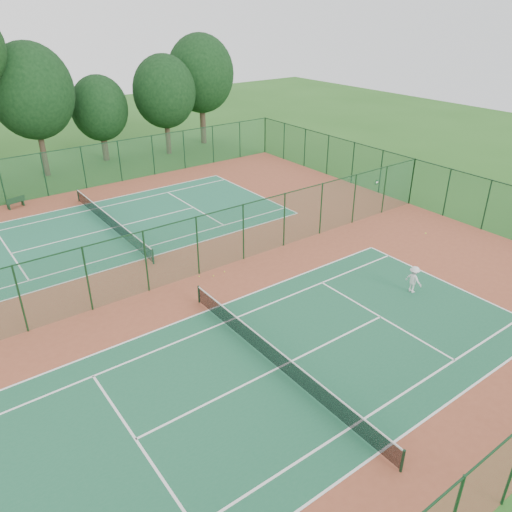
{
  "coord_description": "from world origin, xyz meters",
  "views": [
    {
      "loc": [
        -10.53,
        -21.66,
        13.69
      ],
      "look_at": [
        3.57,
        -2.65,
        1.6
      ],
      "focal_mm": 35.0,
      "sensor_mm": 36.0,
      "label": 1
    }
  ],
  "objects": [
    {
      "name": "fence_south",
      "position": [
        0.0,
        -18.0,
        1.76
      ],
      "size": [
        40.0,
        0.09,
        3.5
      ],
      "color": "#184A27",
      "rests_on": "ground"
    },
    {
      "name": "player_near",
      "position": [
        9.56,
        -8.4,
        0.77
      ],
      "size": [
        0.57,
        0.97,
        1.49
      ],
      "primitive_type": "imported",
      "rotation": [
        0.0,
        0.0,
        1.59
      ],
      "color": "silver",
      "rests_on": "court_near"
    },
    {
      "name": "fence_divider",
      "position": [
        0.0,
        0.0,
        1.76
      ],
      "size": [
        40.0,
        0.09,
        3.5
      ],
      "color": "#194B2F",
      "rests_on": "ground"
    },
    {
      "name": "stray_ball_b",
      "position": [
        2.78,
        -0.7,
        0.05
      ],
      "size": [
        0.07,
        0.07,
        0.07
      ],
      "primitive_type": "sphere",
      "color": "#C6D732",
      "rests_on": "red_pad"
    },
    {
      "name": "stray_ball_a",
      "position": [
        1.34,
        -0.31,
        0.04
      ],
      "size": [
        0.07,
        0.07,
        0.07
      ],
      "primitive_type": "sphere",
      "color": "#C4E635",
      "rests_on": "red_pad"
    },
    {
      "name": "evergreen_row",
      "position": [
        0.5,
        24.25,
        0.0
      ],
      "size": [
        39.0,
        5.0,
        12.0
      ],
      "primitive_type": null,
      "color": "black",
      "rests_on": "ground"
    },
    {
      "name": "tennis_net_far",
      "position": [
        0.0,
        9.0,
        0.54
      ],
      "size": [
        0.1,
        12.9,
        0.97
      ],
      "color": "#123320",
      "rests_on": "ground"
    },
    {
      "name": "fence_north",
      "position": [
        0.0,
        18.0,
        1.76
      ],
      "size": [
        40.0,
        0.09,
        3.5
      ],
      "color": "#1A502E",
      "rests_on": "ground"
    },
    {
      "name": "tennis_net_near",
      "position": [
        0.0,
        -9.0,
        0.54
      ],
      "size": [
        0.1,
        12.9,
        0.97
      ],
      "color": "#12311E",
      "rests_on": "ground"
    },
    {
      "name": "bench",
      "position": [
        -4.19,
        16.85,
        0.45
      ],
      "size": [
        1.42,
        0.72,
        0.84
      ],
      "rotation": [
        0.0,
        0.0,
        0.25
      ],
      "color": "black",
      "rests_on": "red_pad"
    },
    {
      "name": "ground",
      "position": [
        0.0,
        0.0,
        0.0
      ],
      "size": [
        120.0,
        120.0,
        0.0
      ],
      "primitive_type": "plane",
      "color": "#265A1C",
      "rests_on": "ground"
    },
    {
      "name": "stray_ball_c",
      "position": [
        2.02,
        -0.75,
        0.04
      ],
      "size": [
        0.07,
        0.07,
        0.07
      ],
      "primitive_type": "sphere",
      "color": "#C6D331",
      "rests_on": "red_pad"
    },
    {
      "name": "fence_east",
      "position": [
        20.0,
        0.0,
        1.76
      ],
      "size": [
        0.09,
        36.0,
        3.5
      ],
      "rotation": [
        0.0,
        0.0,
        1.57
      ],
      "color": "#1B5132",
      "rests_on": "ground"
    },
    {
      "name": "red_pad",
      "position": [
        0.0,
        0.0,
        0.01
      ],
      "size": [
        40.0,
        36.0,
        0.01
      ],
      "primitive_type": "cube",
      "color": "brown",
      "rests_on": "ground"
    },
    {
      "name": "court_far",
      "position": [
        0.0,
        9.0,
        0.01
      ],
      "size": [
        23.77,
        10.97,
        0.01
      ],
      "primitive_type": "cube",
      "color": "#21694B",
      "rests_on": "red_pad"
    },
    {
      "name": "court_near",
      "position": [
        0.0,
        -9.0,
        0.01
      ],
      "size": [
        23.77,
        10.97,
        0.01
      ],
      "primitive_type": "cube",
      "color": "#1C5B3C",
      "rests_on": "red_pad"
    }
  ]
}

